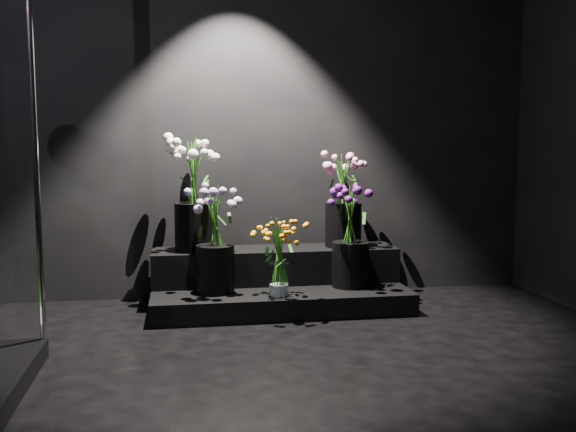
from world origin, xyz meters
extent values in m
plane|color=black|center=(0.00, 0.00, 0.00)|extent=(4.00, 4.00, 0.00)
plane|color=black|center=(0.00, 2.00, 1.40)|extent=(4.00, 0.00, 4.00)
cube|color=black|center=(0.01, 1.56, 0.07)|extent=(1.74, 0.77, 0.15)
cube|color=black|center=(0.01, 1.76, 0.27)|extent=(1.74, 0.39, 0.24)
cylinder|color=white|center=(-0.03, 1.32, 0.25)|extent=(0.13, 0.13, 0.22)
cylinder|color=black|center=(-0.43, 1.48, 0.30)|extent=(0.25, 0.25, 0.32)
cylinder|color=black|center=(0.50, 1.50, 0.30)|extent=(0.26, 0.26, 0.31)
cylinder|color=black|center=(-0.56, 1.73, 0.56)|extent=(0.27, 0.27, 0.34)
cylinder|color=black|center=(0.51, 1.75, 0.55)|extent=(0.26, 0.26, 0.32)
camera|label=1|loc=(-0.65, -2.74, 1.13)|focal=40.00mm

